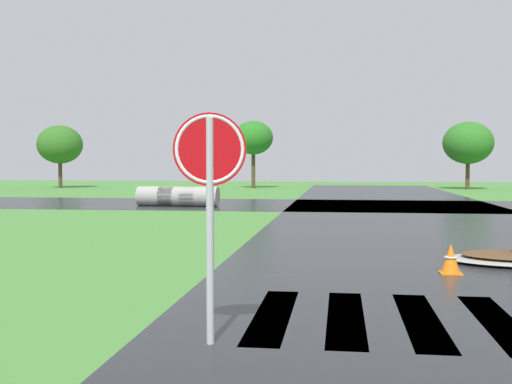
# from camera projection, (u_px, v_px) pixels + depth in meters

# --- Properties ---
(asphalt_roadway) EXTENTS (9.07, 80.00, 0.01)m
(asphalt_roadway) POSITION_uv_depth(u_px,v_px,m) (461.00, 260.00, 12.17)
(asphalt_roadway) COLOR #232628
(asphalt_roadway) RESTS_ON ground
(asphalt_cross_road) EXTENTS (90.00, 8.16, 0.01)m
(asphalt_cross_road) POSITION_uv_depth(u_px,v_px,m) (394.00, 206.00, 27.49)
(asphalt_cross_road) COLOR #232628
(asphalt_cross_road) RESTS_ON ground
(stop_sign) EXTENTS (0.74, 0.23, 2.42)m
(stop_sign) POSITION_uv_depth(u_px,v_px,m) (210.00, 173.00, 6.48)
(stop_sign) COLOR #B2B5BA
(stop_sign) RESTS_ON ground
(drainage_pipe_stack) EXTENTS (3.61, 1.03, 0.86)m
(drainage_pipe_stack) POSITION_uv_depth(u_px,v_px,m) (178.00, 196.00, 27.19)
(drainage_pipe_stack) COLOR #9E9B93
(drainage_pipe_stack) RESTS_ON ground
(traffic_cone) EXTENTS (0.36, 0.36, 0.52)m
(traffic_cone) POSITION_uv_depth(u_px,v_px,m) (451.00, 260.00, 10.68)
(traffic_cone) COLOR orange
(traffic_cone) RESTS_ON ground
(background_treeline) EXTENTS (48.93, 5.44, 5.54)m
(background_treeline) POSITION_uv_depth(u_px,v_px,m) (389.00, 139.00, 43.81)
(background_treeline) COLOR #4C3823
(background_treeline) RESTS_ON ground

